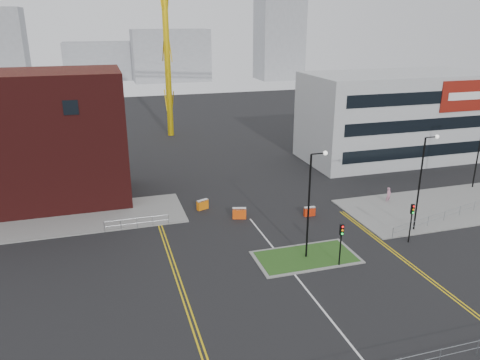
{
  "coord_description": "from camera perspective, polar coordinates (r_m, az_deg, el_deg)",
  "views": [
    {
      "loc": [
        -13.41,
        -23.8,
        18.91
      ],
      "look_at": [
        -1.71,
        14.85,
        5.0
      ],
      "focal_mm": 35.0,
      "sensor_mm": 36.0,
      "label": 1
    }
  ],
  "objects": [
    {
      "name": "pavement_right",
      "position": [
        55.11,
        24.63,
        -2.81
      ],
      "size": [
        24.0,
        10.0,
        0.12
      ],
      "primitive_type": "cube",
      "color": "slate",
      "rests_on": "ground"
    },
    {
      "name": "ground",
      "position": [
        33.22,
        10.72,
        -16.07
      ],
      "size": [
        200.0,
        200.0,
        0.0
      ],
      "primitive_type": "plane",
      "color": "black",
      "rests_on": "ground"
    },
    {
      "name": "yellow_left_a",
      "position": [
        38.97,
        -8.36,
        -10.23
      ],
      "size": [
        0.12,
        24.0,
        0.01
      ],
      "primitive_type": "cube",
      "color": "gold",
      "rests_on": "ground"
    },
    {
      "name": "railing_right",
      "position": [
        52.19,
        25.25,
        -3.23
      ],
      "size": [
        19.05,
        5.05,
        1.1
      ],
      "color": "gray",
      "rests_on": "ground"
    },
    {
      "name": "pedestrian",
      "position": [
        53.13,
        17.65,
        -1.78
      ],
      "size": [
        0.73,
        0.6,
        1.74
      ],
      "primitive_type": "imported",
      "rotation": [
        0.0,
        0.0,
        0.34
      ],
      "color": "#B8778F",
      "rests_on": "ground"
    },
    {
      "name": "skyline_b",
      "position": [
        155.95,
        -8.45,
        14.8
      ],
      "size": [
        24.0,
        12.0,
        16.0
      ],
      "primitive_type": "cube",
      "color": "gray",
      "rests_on": "ground"
    },
    {
      "name": "yellow_left_b",
      "position": [
        39.01,
        -7.91,
        -10.18
      ],
      "size": [
        0.12,
        24.0,
        0.01
      ],
      "primitive_type": "cube",
      "color": "gold",
      "rests_on": "ground"
    },
    {
      "name": "skyline_d",
      "position": [
        164.39,
        -15.36,
        13.85
      ],
      "size": [
        30.0,
        12.0,
        12.0
      ],
      "primitive_type": "cube",
      "color": "gray",
      "rests_on": "ground"
    },
    {
      "name": "barrier_left",
      "position": [
        46.77,
        -0.08,
        -4.02
      ],
      "size": [
        1.42,
        0.8,
        1.14
      ],
      "color": "#F5510D",
      "rests_on": "ground"
    },
    {
      "name": "pavement_left",
      "position": [
        49.96,
        -23.16,
        -4.78
      ],
      "size": [
        28.0,
        8.0,
        0.12
      ],
      "primitive_type": "cube",
      "color": "slate",
      "rests_on": "ground"
    },
    {
      "name": "traffic_light_island",
      "position": [
        38.17,
        12.24,
        -6.81
      ],
      "size": [
        0.28,
        0.33,
        3.65
      ],
      "color": "black",
      "rests_on": "ground"
    },
    {
      "name": "island_kerb",
      "position": [
        40.05,
        8.05,
        -9.3
      ],
      "size": [
        8.6,
        4.6,
        0.08
      ],
      "primitive_type": "cube",
      "color": "slate",
      "rests_on": "ground"
    },
    {
      "name": "yellow_right_a",
      "position": [
        42.07,
        18.64,
        -8.78
      ],
      "size": [
        0.12,
        20.0,
        0.01
      ],
      "primitive_type": "cube",
      "color": "gold",
      "rests_on": "ground"
    },
    {
      "name": "centre_line",
      "position": [
        34.68,
        9.18,
        -14.3
      ],
      "size": [
        0.15,
        30.0,
        0.01
      ],
      "primitive_type": "cube",
      "color": "silver",
      "rests_on": "ground"
    },
    {
      "name": "railing_left",
      "position": [
        45.64,
        -12.45,
        -4.92
      ],
      "size": [
        6.05,
        0.05,
        1.1
      ],
      "color": "gray",
      "rests_on": "ground"
    },
    {
      "name": "barrier_mid",
      "position": [
        49.16,
        -4.59,
        -2.96
      ],
      "size": [
        1.31,
        0.85,
        1.05
      ],
      "color": "orange",
      "rests_on": "ground"
    },
    {
      "name": "traffic_light_right",
      "position": [
        43.84,
        20.22,
        -4.12
      ],
      "size": [
        0.28,
        0.33,
        3.65
      ],
      "color": "black",
      "rests_on": "ground"
    },
    {
      "name": "yellow_right_b",
      "position": [
        42.23,
        18.98,
        -8.71
      ],
      "size": [
        0.12,
        20.0,
        0.01
      ],
      "primitive_type": "cube",
      "color": "gold",
      "rests_on": "ground"
    },
    {
      "name": "barrier_right",
      "position": [
        47.94,
        8.47,
        -3.76
      ],
      "size": [
        1.16,
        0.42,
        0.96
      ],
      "color": "red",
      "rests_on": "ground"
    },
    {
      "name": "grass_island",
      "position": [
        40.05,
        8.05,
        -9.28
      ],
      "size": [
        8.0,
        4.0,
        0.12
      ],
      "primitive_type": "cube",
      "color": "#254818",
      "rests_on": "ground"
    },
    {
      "name": "office_block",
      "position": [
        69.5,
        18.23,
        7.36
      ],
      "size": [
        25.0,
        12.2,
        12.0
      ],
      "color": "#AFB1B4",
      "rests_on": "ground"
    },
    {
      "name": "streetlamp_right_near",
      "position": [
        45.69,
        21.37,
        0.48
      ],
      "size": [
        1.46,
        0.36,
        9.18
      ],
      "color": "black",
      "rests_on": "ground"
    },
    {
      "name": "streetlamp_island",
      "position": [
        37.91,
        8.72,
        -2.08
      ],
      "size": [
        1.46,
        0.36,
        9.18
      ],
      "color": "black",
      "rests_on": "ground"
    },
    {
      "name": "brick_building",
      "position": [
        54.04,
        -26.63,
        4.08
      ],
      "size": [
        24.2,
        10.07,
        14.24
      ],
      "color": "#471311",
      "rests_on": "ground"
    },
    {
      "name": "skyline_c",
      "position": [
        159.93,
        4.8,
        17.18
      ],
      "size": [
        14.0,
        12.0,
        28.0
      ],
      "primitive_type": "cube",
      "color": "gray",
      "rests_on": "ground"
    }
  ]
}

